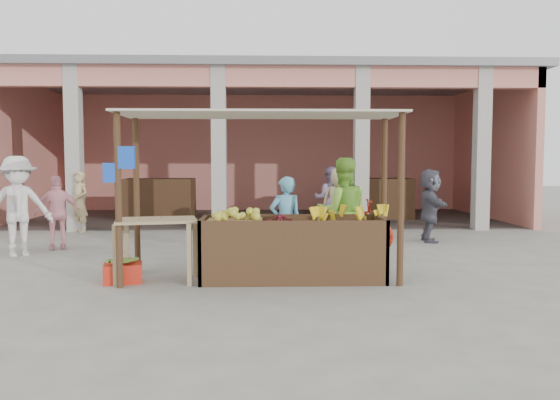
{
  "coord_description": "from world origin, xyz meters",
  "views": [
    {
      "loc": [
        0.09,
        -7.76,
        1.69
      ],
      "look_at": [
        0.36,
        1.2,
        1.07
      ],
      "focal_mm": 35.0,
      "sensor_mm": 36.0,
      "label": 1
    }
  ],
  "objects_px": {
    "red_crate": "(123,273)",
    "motorcycle": "(341,226)",
    "fruit_stall": "(292,252)",
    "side_table": "(157,229)",
    "vendor_blue": "(286,219)",
    "vendor_green": "(343,210)"
  },
  "relations": [
    {
      "from": "vendor_green",
      "to": "motorcycle",
      "type": "height_order",
      "value": "vendor_green"
    },
    {
      "from": "motorcycle",
      "to": "red_crate",
      "type": "bearing_deg",
      "value": 127.07
    },
    {
      "from": "red_crate",
      "to": "vendor_blue",
      "type": "xyz_separation_m",
      "value": [
        2.32,
        1.02,
        0.65
      ]
    },
    {
      "from": "red_crate",
      "to": "vendor_blue",
      "type": "distance_m",
      "value": 2.62
    },
    {
      "from": "red_crate",
      "to": "motorcycle",
      "type": "distance_m",
      "value": 4.09
    },
    {
      "from": "fruit_stall",
      "to": "motorcycle",
      "type": "bearing_deg",
      "value": 64.74
    },
    {
      "from": "vendor_blue",
      "to": "motorcycle",
      "type": "xyz_separation_m",
      "value": [
        1.06,
        1.24,
        -0.25
      ]
    },
    {
      "from": "fruit_stall",
      "to": "vendor_blue",
      "type": "xyz_separation_m",
      "value": [
        -0.06,
        0.88,
        0.38
      ]
    },
    {
      "from": "side_table",
      "to": "vendor_blue",
      "type": "height_order",
      "value": "vendor_blue"
    },
    {
      "from": "side_table",
      "to": "vendor_blue",
      "type": "bearing_deg",
      "value": 15.92
    },
    {
      "from": "red_crate",
      "to": "motorcycle",
      "type": "bearing_deg",
      "value": 21.65
    },
    {
      "from": "fruit_stall",
      "to": "side_table",
      "type": "xyz_separation_m",
      "value": [
        -1.93,
        -0.06,
        0.35
      ]
    },
    {
      "from": "fruit_stall",
      "to": "red_crate",
      "type": "bearing_deg",
      "value": -176.55
    },
    {
      "from": "red_crate",
      "to": "vendor_blue",
      "type": "relative_size",
      "value": 0.33
    },
    {
      "from": "fruit_stall",
      "to": "red_crate",
      "type": "relative_size",
      "value": 5.01
    },
    {
      "from": "red_crate",
      "to": "motorcycle",
      "type": "height_order",
      "value": "motorcycle"
    },
    {
      "from": "vendor_blue",
      "to": "motorcycle",
      "type": "relative_size",
      "value": 0.77
    },
    {
      "from": "red_crate",
      "to": "vendor_green",
      "type": "distance_m",
      "value": 3.48
    },
    {
      "from": "red_crate",
      "to": "vendor_blue",
      "type": "bearing_deg",
      "value": 11.64
    },
    {
      "from": "fruit_stall",
      "to": "vendor_green",
      "type": "distance_m",
      "value": 1.33
    },
    {
      "from": "fruit_stall",
      "to": "side_table",
      "type": "relative_size",
      "value": 2.13
    },
    {
      "from": "red_crate",
      "to": "fruit_stall",
      "type": "bearing_deg",
      "value": -8.62
    }
  ]
}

